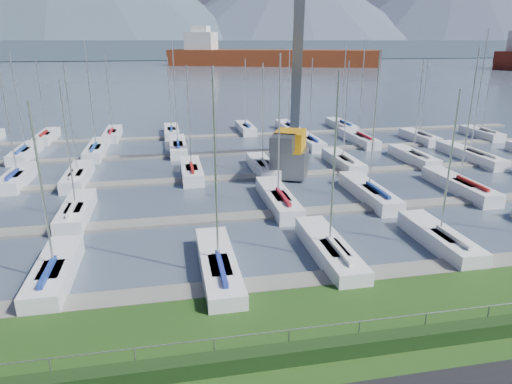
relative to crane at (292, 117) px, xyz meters
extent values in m
cube|color=#455366|center=(-6.27, 233.46, -5.73)|extent=(800.00, 540.00, 0.20)
cube|color=black|center=(-6.27, -26.94, -4.98)|extent=(80.00, 0.70, 0.70)
cylinder|color=gray|center=(-6.27, -26.54, -4.13)|extent=(80.00, 0.04, 0.04)
cube|color=#475868|center=(-6.27, 303.46, 0.67)|extent=(900.00, 80.00, 12.00)
cone|color=#475268|center=(103.73, 383.46, 37.17)|extent=(300.00, 300.00, 85.00)
cube|color=slate|center=(-6.27, -20.54, -5.55)|extent=(90.00, 1.60, 0.25)
cube|color=slate|center=(-6.27, -10.54, -5.55)|extent=(90.00, 1.60, 0.25)
cube|color=gray|center=(-6.27, -0.54, -5.55)|extent=(90.00, 1.60, 0.25)
cube|color=slate|center=(-6.27, 9.46, -5.55)|extent=(90.00, 1.60, 0.25)
cube|color=gray|center=(-6.27, 19.46, -5.55)|extent=(90.00, 1.60, 0.25)
cube|color=#55585C|center=(-0.46, -1.23, -4.13)|extent=(4.24, 4.24, 2.60)
cube|color=orange|center=(-0.46, -1.23, -2.03)|extent=(3.78, 4.17, 1.80)
cube|color=#5A5C62|center=(1.34, 3.27, 6.97)|extent=(3.79, 11.11, 19.89)
cube|color=#4F5256|center=(-1.66, -3.23, -1.83)|extent=(2.73, 2.83, 1.40)
cube|color=maroon|center=(42.24, 191.00, -2.83)|extent=(104.32, 54.61, 10.00)
cube|color=silver|center=(8.00, 204.23, 4.67)|extent=(18.11, 18.11, 12.00)
cube|color=silver|center=(8.00, 204.23, 11.67)|extent=(10.35, 10.35, 4.00)
camera|label=1|loc=(-11.54, -41.46, 6.83)|focal=32.00mm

